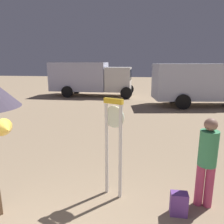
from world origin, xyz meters
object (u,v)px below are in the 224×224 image
object	(u,v)px
standing_clock	(114,137)
box_truck_far	(90,77)
box_truck_near	(204,82)
person_near_clock	(207,159)
backpack	(179,204)

from	to	relation	value
standing_clock	box_truck_far	world-z (taller)	box_truck_far
box_truck_near	box_truck_far	xyz separation A→B (m)	(-8.21, 3.09, 0.01)
standing_clock	box_truck_far	xyz separation A→B (m)	(-3.95, 13.39, 0.25)
standing_clock	person_near_clock	world-z (taller)	standing_clock
backpack	box_truck_near	distance (m)	11.21
standing_clock	box_truck_near	world-z (taller)	box_truck_near
person_near_clock	standing_clock	bearing A→B (deg)	177.08
standing_clock	box_truck_far	distance (m)	13.96
person_near_clock	backpack	size ratio (longest dim) A/B	4.01
standing_clock	backpack	xyz separation A→B (m)	(1.26, -0.43, -1.05)
standing_clock	person_near_clock	distance (m)	1.79
box_truck_near	person_near_clock	bearing A→B (deg)	-103.50
box_truck_far	person_near_clock	bearing A→B (deg)	-67.01
backpack	box_truck_far	distance (m)	14.82
person_near_clock	backpack	bearing A→B (deg)	-146.33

